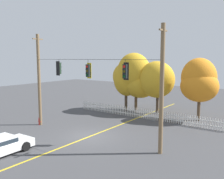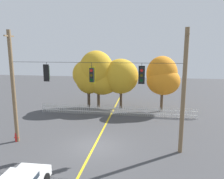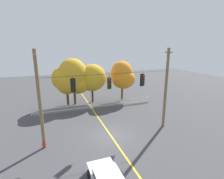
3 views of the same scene
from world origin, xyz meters
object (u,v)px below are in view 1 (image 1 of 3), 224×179
object	(u,v)px
traffic_signal_eastbound_side	(125,71)
autumn_maple_near_fence	(126,78)
traffic_signal_northbound_secondary	(59,68)
traffic_signal_westbound_side	(88,71)
fire_hydrant	(40,121)
autumn_oak_far_east	(156,79)
autumn_maple_mid	(137,77)
parked_car	(0,145)
autumn_maple_far_west	(199,82)

from	to	relation	value
traffic_signal_eastbound_side	autumn_maple_near_fence	distance (m)	12.46
traffic_signal_northbound_secondary	autumn_maple_near_fence	world-z (taller)	traffic_signal_northbound_secondary
traffic_signal_westbound_side	autumn_maple_near_fence	xyz separation A→B (m)	(-3.11, 10.49, -1.40)
traffic_signal_westbound_side	traffic_signal_eastbound_side	size ratio (longest dim) A/B	1.03
traffic_signal_eastbound_side	fire_hydrant	bearing A→B (deg)	-179.51
traffic_signal_westbound_side	traffic_signal_eastbound_side	xyz separation A→B (m)	(3.46, 0.00, 0.06)
traffic_signal_eastbound_side	autumn_oak_far_east	bearing A→B (deg)	104.20
autumn_oak_far_east	fire_hydrant	xyz separation A→B (m)	(-6.86, -10.84, -3.60)
traffic_signal_eastbound_side	autumn_maple_mid	xyz separation A→B (m)	(-5.12, 10.63, -1.29)
traffic_signal_westbound_side	fire_hydrant	size ratio (longest dim) A/B	2.01
traffic_signal_northbound_secondary	autumn_maple_near_fence	distance (m)	10.62
autumn_maple_near_fence	parked_car	bearing A→B (deg)	-87.07
traffic_signal_northbound_secondary	autumn_maple_mid	size ratio (longest dim) A/B	0.20
traffic_signal_westbound_side	autumn_oak_far_east	bearing A→B (deg)	86.07
traffic_signal_westbound_side	traffic_signal_eastbound_side	distance (m)	3.46
traffic_signal_northbound_secondary	autumn_maple_far_west	distance (m)	13.63
autumn_maple_near_fence	traffic_signal_westbound_side	bearing A→B (deg)	-73.51
parked_car	traffic_signal_eastbound_side	bearing A→B (deg)	47.89
parked_car	autumn_maple_far_west	bearing A→B (deg)	64.35
autumn_maple_far_west	autumn_maple_mid	bearing A→B (deg)	176.11
autumn_maple_mid	parked_car	world-z (taller)	autumn_maple_mid
traffic_signal_northbound_secondary	fire_hydrant	size ratio (longest dim) A/B	1.86
traffic_signal_eastbound_side	fire_hydrant	size ratio (longest dim) A/B	1.95
autumn_maple_near_fence	autumn_oak_far_east	size ratio (longest dim) A/B	0.98
autumn_maple_far_west	autumn_oak_far_east	bearing A→B (deg)	172.78
autumn_maple_mid	traffic_signal_westbound_side	bearing A→B (deg)	-81.13
autumn_maple_near_fence	fire_hydrant	xyz separation A→B (m)	(-3.02, -10.58, -3.57)
traffic_signal_westbound_side	autumn_maple_mid	distance (m)	10.83
autumn_maple_mid	autumn_oak_far_east	distance (m)	2.41
parked_car	fire_hydrant	distance (m)	7.34
parked_car	autumn_maple_near_fence	bearing A→B (deg)	92.93
traffic_signal_northbound_secondary	autumn_oak_far_east	distance (m)	11.61
traffic_signal_westbound_side	autumn_maple_mid	bearing A→B (deg)	98.87
autumn_maple_near_fence	autumn_oak_far_east	xyz separation A→B (m)	(3.85, 0.26, 0.03)
traffic_signal_westbound_side	autumn_maple_far_west	world-z (taller)	autumn_maple_far_west
autumn_maple_far_west	traffic_signal_westbound_side	bearing A→B (deg)	-119.15
autumn_oak_far_east	autumn_maple_mid	bearing A→B (deg)	-177.00
traffic_signal_northbound_secondary	traffic_signal_eastbound_side	distance (m)	6.78
fire_hydrant	autumn_maple_far_west	bearing A→B (deg)	40.95
traffic_signal_northbound_secondary	fire_hydrant	bearing A→B (deg)	-178.74
autumn_maple_near_fence	fire_hydrant	bearing A→B (deg)	-105.91
traffic_signal_westbound_side	autumn_maple_near_fence	world-z (taller)	traffic_signal_westbound_side
autumn_oak_far_east	parked_car	size ratio (longest dim) A/B	1.45
fire_hydrant	autumn_oak_far_east	bearing A→B (deg)	57.66
traffic_signal_eastbound_side	autumn_maple_far_west	size ratio (longest dim) A/B	0.23
traffic_signal_eastbound_side	parked_car	size ratio (longest dim) A/B	0.35
traffic_signal_northbound_secondary	fire_hydrant	xyz separation A→B (m)	(-2.80, -0.06, -5.08)
traffic_signal_northbound_secondary	traffic_signal_eastbound_side	size ratio (longest dim) A/B	0.96
autumn_maple_near_fence	parked_car	world-z (taller)	autumn_maple_near_fence
traffic_signal_northbound_secondary	autumn_oak_far_east	size ratio (longest dim) A/B	0.23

